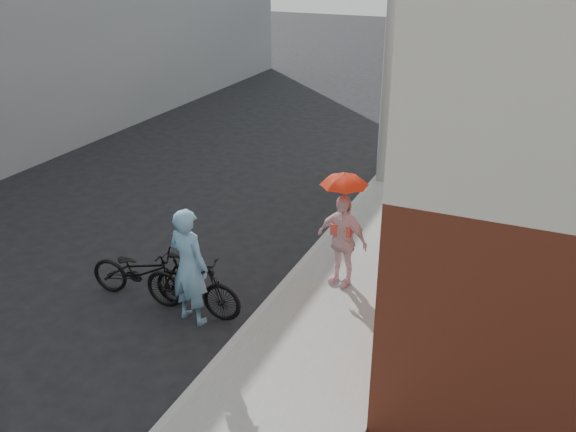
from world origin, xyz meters
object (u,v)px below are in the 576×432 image
Objects in this scene: utility_pole at (391,34)px; planter at (425,248)px; bike_right at (192,286)px; kimono_woman at (342,240)px; officer at (189,266)px; bike_left at (141,272)px.

utility_pole reaches higher than planter.
kimono_woman is (1.85, 1.65, 0.40)m from bike_right.
planter is at bearing -43.81° from bike_right.
utility_pole is at bearing 117.78° from planter.
bike_right is 3.98× the size of planter.
utility_pole is 7.30m from officer.
planter is (3.95, 3.15, -0.24)m from bike_left.
utility_pole is at bearing -11.62° from bike_right.
bike_right is at bearing -52.62° from officer.
bike_right reaches higher than bike_left.
utility_pole is 5.02m from planter.
utility_pole reaches higher than officer.
utility_pole is 3.74× the size of officer.
bike_left is at bearing -141.40° from planter.
officer is 4.49m from planter.
bike_left is 1.13× the size of kimono_woman.
kimono_woman is at bearing -49.92° from bike_right.
officer is 0.46m from bike_right.
bike_left is at bearing 83.49° from bike_right.
utility_pole is at bearing 111.23° from kimono_woman.
kimono_woman is (2.87, 1.57, 0.44)m from bike_left.
utility_pole reaches higher than bike_left.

